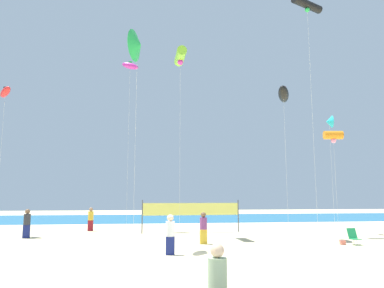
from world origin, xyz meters
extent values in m
plane|color=beige|center=(0.00, 0.00, 0.00)|extent=(120.00, 120.00, 0.00)
cube|color=#1E6B99|center=(0.00, 30.62, 0.00)|extent=(120.00, 20.00, 0.01)
cylinder|color=#99B28C|center=(-0.58, -9.63, 1.08)|extent=(0.39, 0.39, 0.63)
sphere|color=beige|center=(-0.58, -9.63, 1.54)|extent=(0.28, 0.28, 0.28)
cube|color=navy|center=(-9.30, 8.41, 0.42)|extent=(0.40, 0.24, 0.84)
cylinder|color=#2D2D33|center=(-9.30, 8.41, 1.19)|extent=(0.42, 0.42, 0.70)
sphere|color=brown|center=(-9.30, 8.41, 1.69)|extent=(0.31, 0.31, 0.31)
cube|color=gold|center=(1.49, 3.89, 0.40)|extent=(0.38, 0.23, 0.80)
cylinder|color=#7A3872|center=(1.49, 3.89, 1.13)|extent=(0.40, 0.40, 0.66)
sphere|color=brown|center=(1.49, 3.89, 1.61)|extent=(0.30, 0.30, 0.30)
cube|color=navy|center=(-0.70, 0.18, 0.41)|extent=(0.39, 0.24, 0.83)
cylinder|color=white|center=(-0.70, 0.18, 1.17)|extent=(0.41, 0.41, 0.68)
sphere|color=beige|center=(-0.70, 0.18, 1.66)|extent=(0.30, 0.30, 0.30)
cube|color=maroon|center=(-5.88, 13.09, 0.41)|extent=(0.40, 0.24, 0.83)
cylinder|color=gold|center=(-5.88, 13.09, 1.17)|extent=(0.42, 0.42, 0.68)
sphere|color=#997051|center=(-5.88, 13.09, 1.66)|extent=(0.31, 0.31, 0.31)
cube|color=#1E8C4C|center=(9.70, 2.25, 0.32)|extent=(0.52, 0.48, 0.03)
cube|color=#1E8C4C|center=(9.70, 2.54, 0.60)|extent=(0.52, 0.23, 0.57)
cylinder|color=silver|center=(9.70, 2.10, 0.16)|extent=(0.03, 0.03, 0.32)
cylinder|color=silver|center=(9.70, 2.39, 0.16)|extent=(0.03, 0.03, 0.32)
cylinder|color=#4C4C51|center=(-1.90, 10.38, 1.20)|extent=(0.08, 0.08, 2.40)
cylinder|color=#4C4C51|center=(5.40, 10.82, 1.20)|extent=(0.08, 0.08, 2.40)
cube|color=#EAE566|center=(1.75, 10.60, 1.73)|extent=(7.31, 0.46, 0.90)
cube|color=#EA7260|center=(9.07, 2.47, 0.12)|extent=(0.30, 0.15, 0.24)
cylinder|color=silver|center=(7.24, 5.60, 4.71)|extent=(0.01, 0.01, 9.41)
ellipsoid|color=black|center=(7.24, 5.60, 9.41)|extent=(1.46, 2.12, 1.14)
cube|color=red|center=(7.24, 5.60, 9.70)|extent=(0.38, 0.06, 0.48)
cylinder|color=silver|center=(-2.41, 2.31, 5.43)|extent=(0.01, 0.01, 10.85)
cone|color=green|center=(-2.41, 2.31, 10.85)|extent=(1.04, 1.80, 1.77)
cylinder|color=silver|center=(12.02, 8.55, 4.14)|extent=(0.01, 0.01, 8.29)
cone|color=#26BFCC|center=(12.02, 8.55, 8.29)|extent=(0.65, 1.01, 0.93)
cylinder|color=silver|center=(10.90, 6.08, 3.41)|extent=(0.01, 0.01, 6.81)
cylinder|color=orange|center=(10.90, 6.08, 6.81)|extent=(1.32, 0.75, 0.57)
sphere|color=pink|center=(10.90, 6.08, 6.43)|extent=(0.34, 0.34, 0.34)
cylinder|color=silver|center=(-11.92, 10.40, 5.08)|extent=(0.01, 0.01, 10.16)
ellipsoid|color=red|center=(-11.92, 10.40, 10.16)|extent=(1.32, 1.51, 0.90)
cube|color=black|center=(-11.92, 10.40, 10.38)|extent=(0.29, 0.06, 0.36)
cylinder|color=silver|center=(-3.13, 13.20, 6.81)|extent=(0.01, 0.01, 13.62)
ellipsoid|color=#D833A5|center=(-3.13, 13.20, 13.62)|extent=(1.65, 1.00, 0.93)
cube|color=green|center=(-3.13, 13.20, 13.84)|extent=(0.30, 0.06, 0.37)
cylinder|color=silver|center=(7.96, 3.09, 7.24)|extent=(0.01, 0.01, 14.48)
cylinder|color=black|center=(7.96, 3.09, 14.48)|extent=(2.36, 1.47, 0.49)
sphere|color=green|center=(7.96, 3.09, 14.13)|extent=(0.30, 0.30, 0.30)
cylinder|color=silver|center=(0.53, 7.56, 6.23)|extent=(0.01, 0.01, 12.46)
cylinder|color=#8CD833|center=(0.53, 7.56, 12.46)|extent=(0.69, 2.25, 0.68)
sphere|color=#D833A5|center=(0.53, 7.56, 12.02)|extent=(0.41, 0.41, 0.41)
camera|label=1|loc=(-2.14, -17.07, 2.59)|focal=34.42mm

